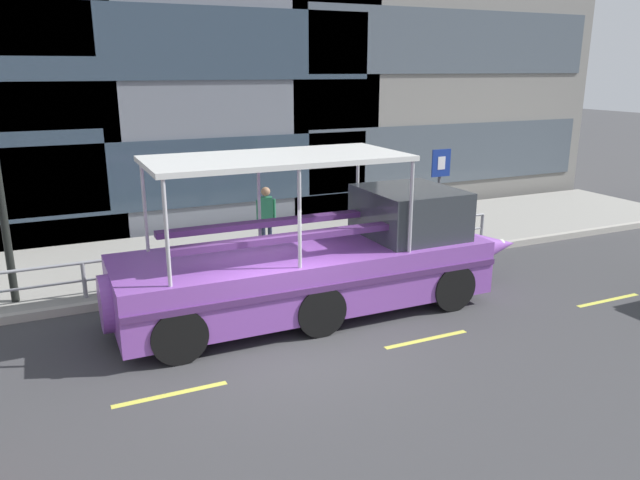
{
  "coord_description": "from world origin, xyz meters",
  "views": [
    {
      "loc": [
        -3.79,
        -9.7,
        4.93
      ],
      "look_at": [
        1.53,
        1.9,
        1.3
      ],
      "focal_mm": 33.87,
      "sensor_mm": 36.0,
      "label": 1
    }
  ],
  "objects_px": {
    "pedestrian_near_bow": "(383,212)",
    "pedestrian_mid_left": "(266,213)",
    "duck_tour_boat": "(329,260)",
    "parking_sign": "(440,179)"
  },
  "relations": [
    {
      "from": "pedestrian_near_bow",
      "to": "pedestrian_mid_left",
      "type": "relative_size",
      "value": 0.91
    },
    {
      "from": "duck_tour_boat",
      "to": "pedestrian_mid_left",
      "type": "xyz_separation_m",
      "value": [
        0.0,
        3.85,
        0.19
      ]
    },
    {
      "from": "parking_sign",
      "to": "pedestrian_mid_left",
      "type": "height_order",
      "value": "parking_sign"
    },
    {
      "from": "parking_sign",
      "to": "pedestrian_mid_left",
      "type": "bearing_deg",
      "value": 169.21
    },
    {
      "from": "pedestrian_near_bow",
      "to": "pedestrian_mid_left",
      "type": "bearing_deg",
      "value": 165.44
    },
    {
      "from": "duck_tour_boat",
      "to": "pedestrian_mid_left",
      "type": "height_order",
      "value": "duck_tour_boat"
    },
    {
      "from": "parking_sign",
      "to": "pedestrian_mid_left",
      "type": "relative_size",
      "value": 1.47
    },
    {
      "from": "duck_tour_boat",
      "to": "parking_sign",
      "type": "bearing_deg",
      "value": 31.18
    },
    {
      "from": "pedestrian_near_bow",
      "to": "pedestrian_mid_left",
      "type": "xyz_separation_m",
      "value": [
        -3.09,
        0.8,
        0.1
      ]
    },
    {
      "from": "parking_sign",
      "to": "pedestrian_mid_left",
      "type": "distance_m",
      "value": 4.98
    }
  ]
}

